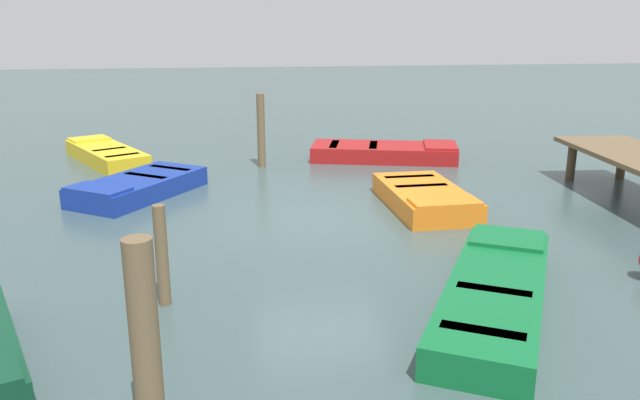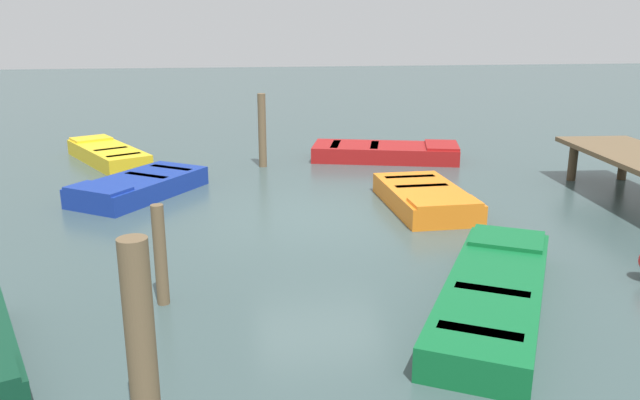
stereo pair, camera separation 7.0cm
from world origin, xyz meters
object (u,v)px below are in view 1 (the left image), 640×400
at_px(rowboat_green, 496,292).
at_px(mooring_piling_near_left, 162,256).
at_px(mooring_piling_center, 261,131).
at_px(rowboat_orange, 425,197).
at_px(rowboat_yellow, 106,154).
at_px(mooring_piling_mid_left, 145,342).
at_px(rowboat_red, 385,152).
at_px(rowboat_blue, 138,186).

bearing_deg(rowboat_green, mooring_piling_near_left, 109.39).
bearing_deg(mooring_piling_center, rowboat_green, 16.49).
bearing_deg(rowboat_orange, mooring_piling_center, -145.80).
height_order(rowboat_orange, rowboat_yellow, same).
bearing_deg(mooring_piling_mid_left, mooring_piling_near_left, -177.10).
height_order(rowboat_red, rowboat_orange, same).
height_order(rowboat_green, mooring_piling_center, mooring_piling_center).
distance_m(rowboat_orange, rowboat_yellow, 8.77).
height_order(rowboat_orange, mooring_piling_near_left, mooring_piling_near_left).
distance_m(rowboat_red, rowboat_yellow, 7.36).
bearing_deg(rowboat_yellow, rowboat_green, -174.85).
xyz_separation_m(rowboat_blue, mooring_piling_center, (-2.44, 2.74, 0.71)).
bearing_deg(mooring_piling_center, rowboat_orange, 36.03).
distance_m(rowboat_red, rowboat_blue, 6.67).
height_order(mooring_piling_near_left, mooring_piling_mid_left, mooring_piling_mid_left).
xyz_separation_m(rowboat_green, rowboat_yellow, (-9.77, -6.58, 0.00)).
bearing_deg(rowboat_orange, mooring_piling_near_left, -52.83).
distance_m(rowboat_red, rowboat_green, 9.06).
relative_size(rowboat_green, mooring_piling_center, 2.28).
xyz_separation_m(rowboat_blue, rowboat_yellow, (-3.55, -1.28, -0.00)).
distance_m(rowboat_red, rowboat_orange, 4.52).
bearing_deg(rowboat_green, mooring_piling_center, 45.33).
distance_m(rowboat_green, rowboat_orange, 4.55).
height_order(rowboat_red, rowboat_blue, same).
bearing_deg(rowboat_red, rowboat_blue, -140.58).
bearing_deg(rowboat_red, mooring_piling_mid_left, -99.13).
relative_size(mooring_piling_center, mooring_piling_mid_left, 0.98).
bearing_deg(mooring_piling_near_left, rowboat_green, 80.55).
distance_m(rowboat_red, mooring_piling_near_left, 9.72).
bearing_deg(mooring_piling_mid_left, rowboat_red, 156.39).
height_order(rowboat_yellow, mooring_piling_center, mooring_piling_center).
xyz_separation_m(rowboat_blue, mooring_piling_mid_left, (8.32, 1.18, 0.73)).
xyz_separation_m(rowboat_red, mooring_piling_near_left, (8.32, -5.01, 0.46)).
height_order(rowboat_green, rowboat_blue, same).
bearing_deg(rowboat_blue, rowboat_orange, 107.75).
distance_m(rowboat_blue, mooring_piling_center, 3.74).
bearing_deg(rowboat_red, rowboat_green, -80.23).
bearing_deg(rowboat_orange, rowboat_red, 174.38).
height_order(rowboat_blue, mooring_piling_mid_left, mooring_piling_mid_left).
bearing_deg(rowboat_yellow, rowboat_blue, 170.97).
height_order(mooring_piling_center, mooring_piling_mid_left, mooring_piling_mid_left).
bearing_deg(mooring_piling_near_left, mooring_piling_center, 167.92).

